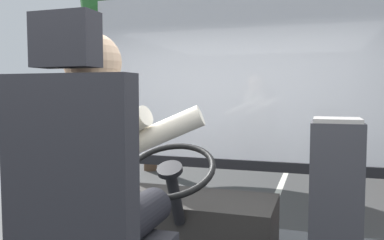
# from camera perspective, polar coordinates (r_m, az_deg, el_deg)

# --- Properties ---
(ground) EXTENTS (18.00, 44.00, 0.06)m
(ground) POSITION_cam_1_polar(r_m,az_deg,el_deg) (10.59, 14.00, -6.57)
(ground) COLOR #383838
(driver_seat) EXTENTS (0.48, 0.48, 1.38)m
(driver_seat) POSITION_cam_1_polar(r_m,az_deg,el_deg) (1.54, -15.04, -15.55)
(driver_seat) COLOR black
(driver_seat) RESTS_ON bus_floor
(bus_driver) EXTENTS (0.72, 0.51, 0.82)m
(bus_driver) POSITION_cam_1_polar(r_m,az_deg,el_deg) (1.57, -13.04, -6.85)
(bus_driver) COLOR black
(bus_driver) RESTS_ON driver_seat
(steering_console) EXTENTS (1.10, 0.97, 0.80)m
(steering_console) POSITION_cam_1_polar(r_m,az_deg,el_deg) (2.74, 0.11, -14.92)
(steering_console) COLOR #282623
(steering_console) RESTS_ON bus_floor
(fare_box) EXTENTS (0.24, 0.25, 0.99)m
(fare_box) POSITION_cam_1_polar(r_m,az_deg,el_deg) (2.11, 20.10, -13.33)
(fare_box) COLOR #333338
(fare_box) RESTS_ON bus_floor
(windshield_panel) EXTENTS (2.50, 0.08, 1.48)m
(windshield_panel) POSITION_cam_1_polar(r_m,az_deg,el_deg) (3.28, 5.69, 2.85)
(windshield_panel) COLOR silver
(street_tree) EXTENTS (3.21, 3.21, 5.74)m
(street_tree) POSITION_cam_1_polar(r_m,az_deg,el_deg) (9.77, -6.27, 17.07)
(street_tree) COLOR #4C3828
(street_tree) RESTS_ON ground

